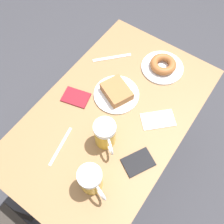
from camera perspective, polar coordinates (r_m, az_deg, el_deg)
name	(u,v)px	position (r m, az deg, el deg)	size (l,w,h in m)	color
ground_plane	(112,162)	(1.87, 0.00, -11.47)	(8.00, 8.00, 0.00)	#333338
table	(112,121)	(1.22, 0.00, -2.08)	(0.65, 1.07, 0.76)	olive
plate_with_cake	(116,93)	(1.19, 1.02, 4.46)	(0.22, 0.22, 0.05)	silver
plate_with_donut	(163,66)	(1.32, 11.52, 10.36)	(0.22, 0.22, 0.05)	silver
beer_mug_left	(105,134)	(1.04, -1.55, -5.12)	(0.13, 0.11, 0.14)	gold
beer_mug_center	(91,180)	(0.98, -4.76, -15.27)	(0.14, 0.09, 0.14)	gold
napkin_folded	(158,120)	(1.16, 10.45, -1.74)	(0.17, 0.17, 0.00)	white
fork	(61,146)	(1.11, -11.67, -7.65)	(0.05, 0.19, 0.00)	silver
knife	(112,58)	(1.35, -0.01, 12.33)	(0.15, 0.16, 0.00)	silver
passport_near_edge	(76,97)	(1.21, -8.26, 3.35)	(0.14, 0.12, 0.01)	maroon
passport_far_edge	(138,162)	(1.07, 6.00, -11.33)	(0.14, 0.15, 0.01)	black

